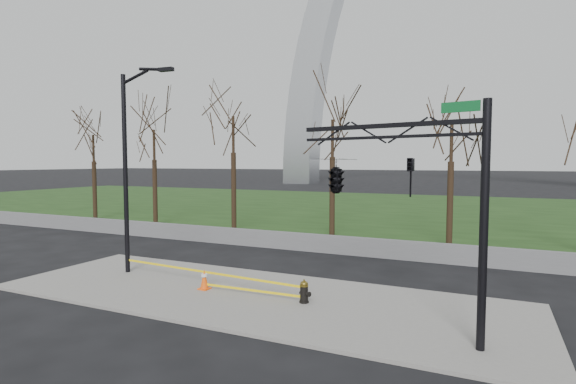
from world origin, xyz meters
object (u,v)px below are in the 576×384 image
at_px(fire_hydrant, 304,292).
at_px(street_light, 130,158).
at_px(traffic_cone, 204,279).
at_px(traffic_signal_mast, 360,177).

height_order(fire_hydrant, street_light, street_light).
height_order(traffic_cone, street_light, street_light).
xyz_separation_m(fire_hydrant, traffic_cone, (-3.76, -0.08, 0.01)).
xyz_separation_m(fire_hydrant, traffic_signal_mast, (1.99, -0.81, 3.70)).
relative_size(fire_hydrant, street_light, 0.09).
bearing_deg(traffic_cone, traffic_signal_mast, -7.21).
height_order(street_light, traffic_signal_mast, street_light).
relative_size(street_light, traffic_signal_mast, 1.37).
relative_size(fire_hydrant, traffic_cone, 1.06).
height_order(fire_hydrant, traffic_cone, fire_hydrant).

